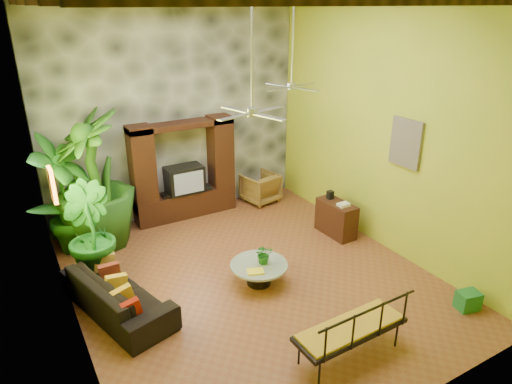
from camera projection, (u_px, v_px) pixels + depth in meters
ground at (251, 278)px, 8.42m from camera, size 7.00×7.00×0.00m
back_wall at (174, 108)px, 10.25m from camera, size 6.00×0.02×5.00m
left_wall at (55, 182)px, 6.06m from camera, size 0.02×7.00×5.00m
right_wall at (385, 125)px, 8.85m from camera, size 0.02×7.00×5.00m
stone_accent_wall at (175, 109)px, 10.20m from camera, size 5.98×0.10×4.98m
entertainment_center at (184, 177)px, 10.55m from camera, size 2.40×0.55×2.30m
ceiling_fan_front at (252, 98)px, 6.70m from camera, size 1.28×1.28×1.86m
ceiling_fan_back at (292, 75)px, 8.81m from camera, size 1.28×1.28×1.86m
wall_art_mask at (52, 185)px, 7.03m from camera, size 0.06×0.32×0.55m
wall_art_painting at (406, 143)px, 8.43m from camera, size 0.06×0.70×0.90m
sofa at (117, 294)px, 7.40m from camera, size 1.45×2.42×0.66m
wicker_armchair at (260, 188)px, 11.53m from camera, size 0.93×0.94×0.74m
tall_plant_a at (64, 195)px, 8.86m from camera, size 1.54×1.55×2.47m
tall_plant_b at (88, 234)px, 8.05m from camera, size 1.12×1.23×1.84m
tall_plant_c at (93, 181)px, 9.08m from camera, size 1.69×1.69×2.84m
coffee_table at (259, 271)px, 8.17m from camera, size 1.03×1.03×0.40m
centerpiece_plant at (264, 254)px, 8.08m from camera, size 0.39×0.36×0.36m
yellow_tray at (256, 271)px, 7.86m from camera, size 0.34×0.29×0.03m
iron_bench at (354, 328)px, 6.32m from camera, size 1.70×0.64×0.57m
side_console at (336, 218)px, 9.88m from camera, size 0.45×0.95×0.75m
green_bin at (468, 300)px, 7.52m from camera, size 0.41×0.34×0.31m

